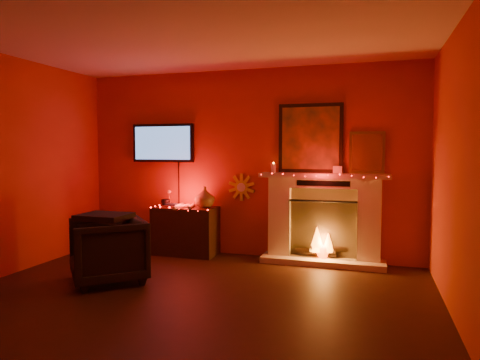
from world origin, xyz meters
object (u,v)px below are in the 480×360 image
(console_table, at_px, (187,227))
(armchair, at_px, (108,250))
(sunburst_clock, at_px, (241,187))
(tv, at_px, (163,143))
(fireplace, at_px, (323,210))

(console_table, xyz_separation_m, armchair, (-0.33, -1.49, -0.03))
(sunburst_clock, height_order, console_table, sunburst_clock)
(sunburst_clock, bearing_deg, tv, -178.76)
(console_table, bearing_deg, tv, 157.74)
(tv, xyz_separation_m, console_table, (0.47, -0.19, -1.24))
(tv, relative_size, armchair, 1.50)
(tv, bearing_deg, sunburst_clock, 1.24)
(console_table, bearing_deg, sunburst_clock, 15.74)
(tv, distance_m, armchair, 2.11)
(tv, bearing_deg, fireplace, -1.50)
(tv, height_order, armchair, tv)
(console_table, bearing_deg, armchair, -102.65)
(sunburst_clock, bearing_deg, console_table, -164.26)
(fireplace, relative_size, armchair, 2.64)
(fireplace, distance_m, tv, 2.61)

